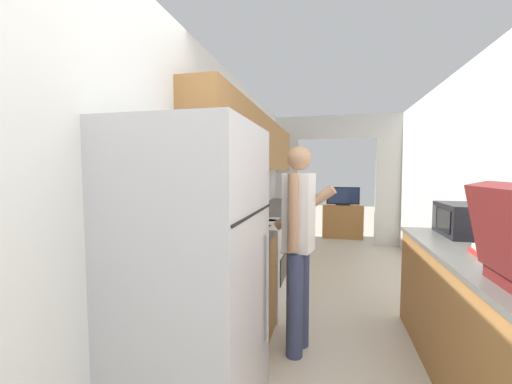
{
  "coord_description": "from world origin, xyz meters",
  "views": [
    {
      "loc": [
        -0.11,
        -1.0,
        1.45
      ],
      "look_at": [
        -1.17,
        3.48,
        1.12
      ],
      "focal_mm": 22.0,
      "sensor_mm": 36.0,
      "label": 1
    }
  ],
  "objects_px": {
    "person": "(298,243)",
    "tv_cabinet": "(342,221)",
    "microwave": "(464,220)",
    "television": "(343,196)",
    "range_oven": "(255,263)",
    "book_stack": "(494,253)",
    "refrigerator": "(195,277)",
    "knife": "(261,213)"
  },
  "relations": [
    {
      "from": "refrigerator",
      "to": "tv_cabinet",
      "type": "height_order",
      "value": "refrigerator"
    },
    {
      "from": "microwave",
      "to": "tv_cabinet",
      "type": "height_order",
      "value": "microwave"
    },
    {
      "from": "range_oven",
      "to": "knife",
      "type": "distance_m",
      "value": 0.83
    },
    {
      "from": "knife",
      "to": "refrigerator",
      "type": "bearing_deg",
      "value": -59.94
    },
    {
      "from": "refrigerator",
      "to": "knife",
      "type": "relative_size",
      "value": 4.97
    },
    {
      "from": "book_stack",
      "to": "knife",
      "type": "xyz_separation_m",
      "value": [
        -1.87,
        1.62,
        -0.02
      ]
    },
    {
      "from": "range_oven",
      "to": "book_stack",
      "type": "height_order",
      "value": "range_oven"
    },
    {
      "from": "knife",
      "to": "person",
      "type": "bearing_deg",
      "value": -39.77
    },
    {
      "from": "refrigerator",
      "to": "book_stack",
      "type": "relative_size",
      "value": 6.33
    },
    {
      "from": "refrigerator",
      "to": "book_stack",
      "type": "height_order",
      "value": "refrigerator"
    },
    {
      "from": "microwave",
      "to": "refrigerator",
      "type": "bearing_deg",
      "value": -143.9
    },
    {
      "from": "television",
      "to": "person",
      "type": "bearing_deg",
      "value": -96.57
    },
    {
      "from": "tv_cabinet",
      "to": "microwave",
      "type": "bearing_deg",
      "value": -78.25
    },
    {
      "from": "refrigerator",
      "to": "television",
      "type": "relative_size",
      "value": 2.49
    },
    {
      "from": "person",
      "to": "refrigerator",
      "type": "bearing_deg",
      "value": 161.14
    },
    {
      "from": "refrigerator",
      "to": "tv_cabinet",
      "type": "bearing_deg",
      "value": 79.25
    },
    {
      "from": "refrigerator",
      "to": "book_stack",
      "type": "xyz_separation_m",
      "value": [
        1.75,
        0.66,
        0.08
      ]
    },
    {
      "from": "person",
      "to": "microwave",
      "type": "relative_size",
      "value": 3.15
    },
    {
      "from": "tv_cabinet",
      "to": "knife",
      "type": "bearing_deg",
      "value": -110.32
    },
    {
      "from": "refrigerator",
      "to": "microwave",
      "type": "xyz_separation_m",
      "value": [
        1.83,
        1.34,
        0.18
      ]
    },
    {
      "from": "tv_cabinet",
      "to": "television",
      "type": "distance_m",
      "value": 0.54
    },
    {
      "from": "person",
      "to": "knife",
      "type": "bearing_deg",
      "value": 34.82
    },
    {
      "from": "person",
      "to": "tv_cabinet",
      "type": "height_order",
      "value": "person"
    },
    {
      "from": "tv_cabinet",
      "to": "knife",
      "type": "xyz_separation_m",
      "value": [
        -1.12,
        -3.03,
        0.55
      ]
    },
    {
      "from": "microwave",
      "to": "tv_cabinet",
      "type": "bearing_deg",
      "value": 101.75
    },
    {
      "from": "book_stack",
      "to": "television",
      "type": "xyz_separation_m",
      "value": [
        -0.75,
        4.61,
        -0.03
      ]
    },
    {
      "from": "person",
      "to": "tv_cabinet",
      "type": "bearing_deg",
      "value": 5.29
    },
    {
      "from": "range_oven",
      "to": "tv_cabinet",
      "type": "distance_m",
      "value": 3.86
    },
    {
      "from": "refrigerator",
      "to": "range_oven",
      "type": "distance_m",
      "value": 1.64
    },
    {
      "from": "person",
      "to": "microwave",
      "type": "height_order",
      "value": "person"
    },
    {
      "from": "range_oven",
      "to": "microwave",
      "type": "bearing_deg",
      "value": -7.79
    },
    {
      "from": "television",
      "to": "tv_cabinet",
      "type": "bearing_deg",
      "value": 90.0
    },
    {
      "from": "range_oven",
      "to": "microwave",
      "type": "height_order",
      "value": "microwave"
    },
    {
      "from": "range_oven",
      "to": "person",
      "type": "xyz_separation_m",
      "value": [
        0.53,
        -0.75,
        0.42
      ]
    },
    {
      "from": "person",
      "to": "television",
      "type": "bearing_deg",
      "value": 5.23
    },
    {
      "from": "microwave",
      "to": "television",
      "type": "relative_size",
      "value": 0.76
    },
    {
      "from": "person",
      "to": "book_stack",
      "type": "xyz_separation_m",
      "value": [
        1.26,
        -0.18,
        0.05
      ]
    },
    {
      "from": "person",
      "to": "tv_cabinet",
      "type": "relative_size",
      "value": 1.96
    },
    {
      "from": "range_oven",
      "to": "book_stack",
      "type": "xyz_separation_m",
      "value": [
        1.79,
        -0.93,
        0.47
      ]
    },
    {
      "from": "television",
      "to": "range_oven",
      "type": "bearing_deg",
      "value": -105.82
    },
    {
      "from": "microwave",
      "to": "tv_cabinet",
      "type": "relative_size",
      "value": 0.62
    },
    {
      "from": "microwave",
      "to": "knife",
      "type": "distance_m",
      "value": 2.17
    }
  ]
}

